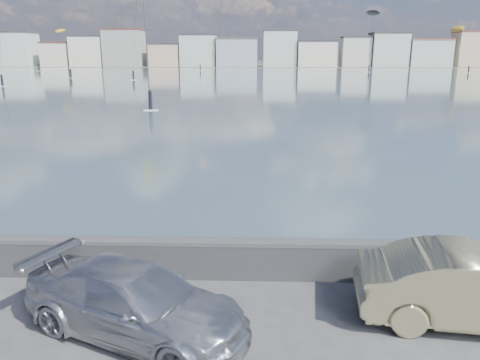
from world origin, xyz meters
The scene contains 10 objects.
ground centered at (0.00, 0.00, 0.00)m, with size 700.00×700.00×0.00m, color #333335.
bay_water centered at (0.00, 91.50, 0.01)m, with size 500.00×177.00×0.00m, color #364E59.
far_shore_strip centered at (0.00, 200.00, 0.01)m, with size 500.00×60.00×0.00m, color #4C473D.
seawall centered at (0.00, 2.70, 0.58)m, with size 400.00×0.36×1.08m.
far_buildings centered at (1.31, 186.00, 6.03)m, with size 240.79×13.26×14.60m.
car_silver centered at (-0.97, 0.25, 0.70)m, with size 1.96×4.81×1.40m, color #B0B1B8.
car_champagne centered at (6.00, 0.85, 0.80)m, with size 1.69×4.85×1.60m, color tan.
kitesurfer_9 centered at (35.45, 137.29, 16.48)m, with size 4.20×12.12×17.71m.
kitesurfer_10 centered at (61.73, 140.80, 12.26)m, with size 4.50×20.10×13.90m.
kitesurfer_19 centered at (-62.09, 148.69, 12.19)m, with size 5.87×17.56×13.40m.
Camera 1 is at (1.39, -7.99, 5.48)m, focal length 35.00 mm.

